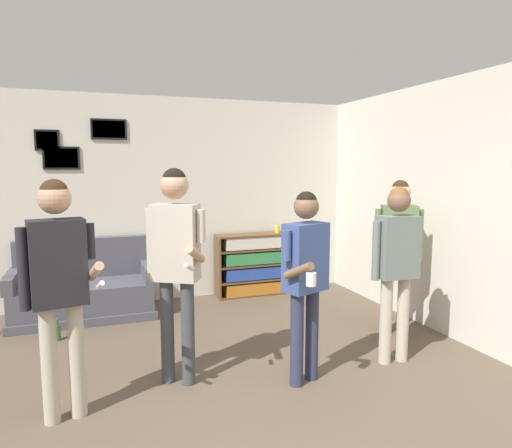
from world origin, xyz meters
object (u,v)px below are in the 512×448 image
at_px(bottle_on_floor, 57,332).
at_px(person_spectator_far_right, 398,241).
at_px(couch, 84,292).
at_px(person_spectator_near_bookshelf, 397,257).
at_px(person_watcher_holding_cup, 306,268).
at_px(drinking_cup, 277,229).
at_px(person_player_foreground_left, 59,274).
at_px(bookshelf, 258,264).
at_px(person_player_foreground_center, 176,252).

bearing_deg(bottle_on_floor, person_spectator_far_right, -16.29).
relative_size(person_spectator_far_right, bottle_on_floor, 7.23).
distance_m(couch, bottle_on_floor, 0.80).
relative_size(couch, person_spectator_near_bookshelf, 1.00).
xyz_separation_m(person_watcher_holding_cup, drinking_cup, (0.84, 2.63, -0.06)).
bearing_deg(person_player_foreground_left, drinking_cup, 43.69).
bearing_deg(bookshelf, person_spectator_near_bookshelf, -81.03).
bearing_deg(bottle_on_floor, person_player_foreground_left, -84.42).
xyz_separation_m(couch, person_spectator_near_bookshelf, (2.70, -2.35, 0.69)).
height_order(couch, bookshelf, couch).
distance_m(couch, bookshelf, 2.31).
bearing_deg(person_spectator_far_right, couch, 151.38).
bearing_deg(person_spectator_far_right, bookshelf, 114.50).
bearing_deg(drinking_cup, person_player_foreground_left, -136.31).
relative_size(person_spectator_near_bookshelf, bottle_on_floor, 7.07).
relative_size(person_watcher_holding_cup, person_spectator_near_bookshelf, 0.99).
bearing_deg(person_spectator_far_right, bottle_on_floor, 163.71).
distance_m(person_player_foreground_center, person_watcher_holding_cup, 1.06).
bearing_deg(bookshelf, person_player_foreground_center, -124.01).
relative_size(bookshelf, person_player_foreground_center, 0.67).
xyz_separation_m(bookshelf, person_watcher_holding_cup, (-0.55, -2.63, 0.54)).
bearing_deg(bottle_on_floor, bookshelf, 19.89).
height_order(person_player_foreground_left, drinking_cup, person_player_foreground_left).
bearing_deg(couch, person_player_foreground_left, -92.37).
xyz_separation_m(person_player_foreground_left, person_watcher_holding_cup, (1.85, -0.06, -0.08)).
xyz_separation_m(bookshelf, person_spectator_far_right, (0.88, -1.93, 0.58)).
relative_size(bottle_on_floor, drinking_cup, 2.27).
bearing_deg(person_player_foreground_left, couch, 87.63).
xyz_separation_m(person_player_foreground_left, person_spectator_far_right, (3.28, 0.64, -0.04)).
bearing_deg(person_player_foreground_center, person_spectator_near_bookshelf, -7.52).
distance_m(person_watcher_holding_cup, person_spectator_far_right, 1.59).
relative_size(person_spectator_far_right, drinking_cup, 16.38).
relative_size(person_player_foreground_left, drinking_cup, 16.95).
xyz_separation_m(person_player_foreground_left, drinking_cup, (2.69, 2.57, -0.14)).
relative_size(couch, drinking_cup, 16.06).
bearing_deg(person_spectator_far_right, person_watcher_holding_cup, -153.85).
bearing_deg(bookshelf, couch, -175.15).
height_order(person_player_foreground_left, person_player_foreground_center, person_player_foreground_center).
height_order(couch, drinking_cup, drinking_cup).
bearing_deg(person_watcher_holding_cup, person_spectator_far_right, 26.15).
height_order(person_watcher_holding_cup, drinking_cup, person_watcher_holding_cup).
height_order(person_player_foreground_left, person_watcher_holding_cup, person_player_foreground_left).
bearing_deg(person_spectator_far_right, person_player_foreground_left, -169.00).
height_order(bookshelf, person_spectator_near_bookshelf, person_spectator_near_bookshelf).
distance_m(couch, person_player_foreground_left, 2.49).
relative_size(bookshelf, person_spectator_far_right, 0.72).
height_order(person_player_foreground_center, person_watcher_holding_cup, person_player_foreground_center).
bearing_deg(bottle_on_floor, couch, 70.50).
distance_m(bookshelf, person_player_foreground_center, 2.84).
relative_size(couch, bookshelf, 1.35).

